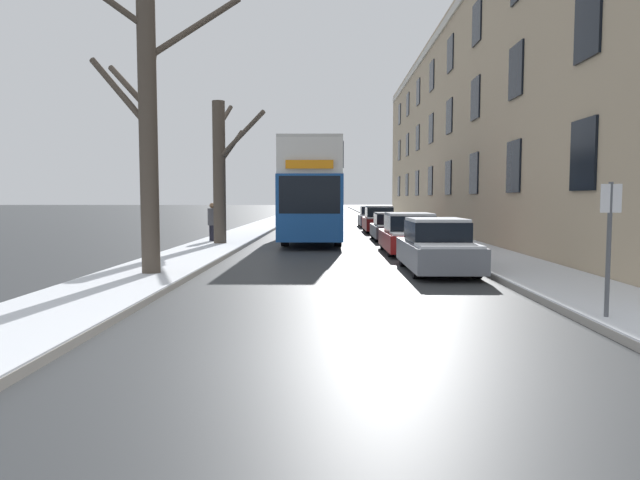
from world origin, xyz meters
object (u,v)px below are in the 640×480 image
object	(u,v)px
pedestrian_left_sidewalk	(212,222)
bare_tree_left_0	(147,124)
parked_car_1	(409,235)
street_sign_post	(609,244)
oncoming_van	(304,208)
parked_car_0	(437,247)
parked_car_4	(371,217)
bare_tree_left_1	(221,169)
double_decker_bus	(314,188)
parked_car_3	(379,220)
parked_car_2	(391,227)

from	to	relation	value
pedestrian_left_sidewalk	bare_tree_left_0	bearing A→B (deg)	-38.47
parked_car_1	street_sign_post	xyz separation A→B (m)	(1.39, -11.92, 0.63)
parked_car_1	pedestrian_left_sidewalk	xyz separation A→B (m)	(-7.95, 3.65, 0.32)
oncoming_van	pedestrian_left_sidewalk	world-z (taller)	oncoming_van
pedestrian_left_sidewalk	street_sign_post	size ratio (longest dim) A/B	0.80
parked_car_0	bare_tree_left_0	bearing A→B (deg)	-169.03
parked_car_4	oncoming_van	world-z (taller)	oncoming_van
bare_tree_left_1	oncoming_van	bearing A→B (deg)	82.81
parked_car_0	parked_car_1	distance (m)	5.31
double_decker_bus	street_sign_post	distance (m)	19.03
parked_car_1	parked_car_4	xyz separation A→B (m)	(-0.00, 19.00, -0.00)
parked_car_3	parked_car_4	bearing A→B (deg)	90.00
parked_car_4	pedestrian_left_sidewalk	xyz separation A→B (m)	(-7.95, -15.35, 0.32)
parked_car_3	parked_car_2	bearing A→B (deg)	-90.00
parked_car_0	pedestrian_left_sidewalk	world-z (taller)	pedestrian_left_sidewalk
pedestrian_left_sidewalk	double_decker_bus	bearing A→B (deg)	81.01
parked_car_0	street_sign_post	size ratio (longest dim) A/B	1.88
pedestrian_left_sidewalk	oncoming_van	bearing A→B (deg)	128.99
parked_car_2	parked_car_0	bearing A→B (deg)	-90.00
double_decker_bus	parked_car_0	distance (m)	12.40
bare_tree_left_1	parked_car_2	xyz separation A→B (m)	(7.34, 3.84, -2.56)
bare_tree_left_1	parked_car_0	world-z (taller)	bare_tree_left_1
bare_tree_left_1	street_sign_post	distance (m)	16.99
bare_tree_left_0	parked_car_3	bearing A→B (deg)	69.19
parked_car_2	oncoming_van	size ratio (longest dim) A/B	0.71
bare_tree_left_1	parked_car_2	world-z (taller)	bare_tree_left_1
oncoming_van	parked_car_3	bearing A→B (deg)	-64.09
bare_tree_left_0	oncoming_van	bearing A→B (deg)	84.98
street_sign_post	parked_car_3	bearing A→B (deg)	93.23
parked_car_2	bare_tree_left_0	bearing A→B (deg)	-119.37
parked_car_4	double_decker_bus	bearing A→B (deg)	-106.20
bare_tree_left_0	street_sign_post	bearing A→B (deg)	-30.53
bare_tree_left_0	double_decker_bus	distance (m)	13.72
parked_car_2	street_sign_post	bearing A→B (deg)	-85.67
parked_car_4	parked_car_3	bearing A→B (deg)	-90.00
street_sign_post	bare_tree_left_1	bearing A→B (deg)	121.11
bare_tree_left_1	oncoming_van	xyz separation A→B (m)	(2.53, 20.05, -1.95)
parked_car_0	pedestrian_left_sidewalk	size ratio (longest dim) A/B	2.35
oncoming_van	street_sign_post	bearing A→B (deg)	-79.82
parked_car_0	pedestrian_left_sidewalk	xyz separation A→B (m)	(-7.95, 8.96, 0.32)
parked_car_4	oncoming_van	bearing A→B (deg)	143.28
parked_car_1	parked_car_3	world-z (taller)	parked_car_3
parked_car_4	pedestrian_left_sidewalk	size ratio (longest dim) A/B	2.39
pedestrian_left_sidewalk	parked_car_2	bearing A→B (deg)	67.37
bare_tree_left_0	street_sign_post	distance (m)	10.49
bare_tree_left_1	double_decker_bus	bearing A→B (deg)	46.33
parked_car_2	oncoming_van	world-z (taller)	oncoming_van
bare_tree_left_1	street_sign_post	bearing A→B (deg)	-58.89
parked_car_3	parked_car_4	size ratio (longest dim) A/B	1.00
oncoming_van	double_decker_bus	bearing A→B (deg)	-85.96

